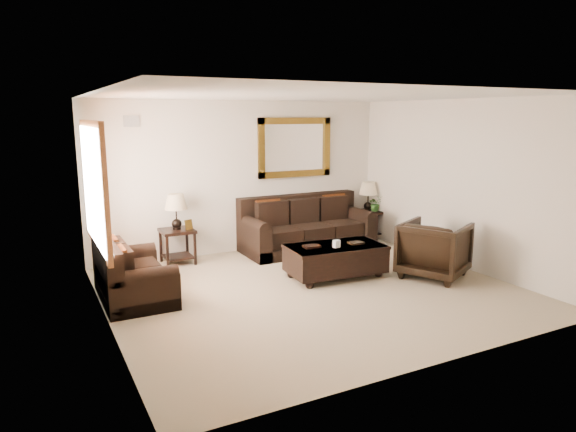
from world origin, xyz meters
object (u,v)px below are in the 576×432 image
sofa (306,230)px  end_table_right (368,202)px  coffee_table (335,257)px  loveseat (130,277)px  armchair (434,247)px  end_table_left (177,219)px

sofa → end_table_right: end_table_right is taller
coffee_table → loveseat: bearing=175.9°
loveseat → armchair: armchair is taller
armchair → end_table_right: bearing=-40.2°
loveseat → end_table_right: (4.90, 1.38, 0.44)m
end_table_left → coffee_table: end_table_left is taller
end_table_right → end_table_left: bearing=-179.9°
loveseat → end_table_left: (1.03, 1.37, 0.46)m
sofa → loveseat: size_ratio=1.63×
end_table_left → armchair: bearing=-37.3°
end_table_left → coffee_table: 2.71m
coffee_table → armchair: size_ratio=1.62×
loveseat → coffee_table: 3.00m
loveseat → end_table_left: 1.78m
coffee_table → sofa: bearing=80.5°
end_table_left → end_table_right: size_ratio=1.03×
loveseat → end_table_right: size_ratio=1.29×
sofa → loveseat: (-3.39, -1.21, -0.05)m
sofa → end_table_right: size_ratio=2.10×
sofa → armchair: bearing=-68.4°
end_table_right → loveseat: bearing=-164.2°
end_table_right → coffee_table: bearing=-136.4°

